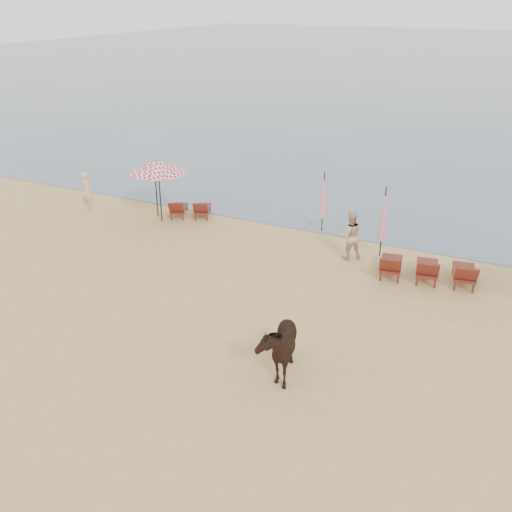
% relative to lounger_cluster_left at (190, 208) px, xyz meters
% --- Properties ---
extents(ground, '(120.00, 120.00, 0.00)m').
position_rel_lounger_cluster_left_xyz_m(ground, '(5.06, -9.32, -0.38)').
color(ground, tan).
rests_on(ground, ground).
extents(sea, '(160.00, 140.00, 0.06)m').
position_rel_lounger_cluster_left_xyz_m(sea, '(5.06, 70.68, -0.38)').
color(sea, '#51606B').
rests_on(sea, ground).
extents(lounger_cluster_left, '(2.00, 1.97, 0.55)m').
position_rel_lounger_cluster_left_xyz_m(lounger_cluster_left, '(0.00, 0.00, 0.00)').
color(lounger_cluster_left, maroon).
rests_on(lounger_cluster_left, ground).
extents(lounger_cluster_right, '(3.12, 2.16, 0.63)m').
position_rel_lounger_cluster_left_xyz_m(lounger_cluster_right, '(9.63, -1.53, 0.06)').
color(lounger_cluster_right, maroon).
rests_on(lounger_cluster_right, ground).
extents(umbrella_open_left_a, '(2.16, 2.16, 2.46)m').
position_rel_lounger_cluster_left_xyz_m(umbrella_open_left_a, '(-0.80, -0.85, 1.83)').
color(umbrella_open_left_a, black).
rests_on(umbrella_open_left_a, ground).
extents(umbrella_open_left_b, '(1.90, 1.93, 2.42)m').
position_rel_lounger_cluster_left_xyz_m(umbrella_open_left_b, '(-1.26, -0.46, 1.71)').
color(umbrella_open_left_b, black).
rests_on(umbrella_open_left_b, ground).
extents(umbrella_closed_left, '(0.28, 0.28, 2.30)m').
position_rel_lounger_cluster_left_xyz_m(umbrella_closed_left, '(5.26, 0.94, 1.03)').
color(umbrella_closed_left, black).
rests_on(umbrella_closed_left, ground).
extents(umbrella_closed_right, '(0.30, 0.30, 2.47)m').
position_rel_lounger_cluster_left_xyz_m(umbrella_closed_right, '(7.84, -0.30, 1.14)').
color(umbrella_closed_right, black).
rests_on(umbrella_closed_right, ground).
extents(cow, '(1.39, 2.04, 1.57)m').
position_rel_lounger_cluster_left_xyz_m(cow, '(7.37, -7.91, 0.41)').
color(cow, black).
rests_on(cow, ground).
extents(beachgoer_left, '(0.66, 0.49, 1.64)m').
position_rel_lounger_cluster_left_xyz_m(beachgoer_left, '(-4.27, -1.07, 0.44)').
color(beachgoer_left, '#E0AF8C').
rests_on(beachgoer_left, ground).
extents(beachgoer_right_a, '(1.03, 0.98, 1.68)m').
position_rel_lounger_cluster_left_xyz_m(beachgoer_right_a, '(6.92, -0.94, 0.46)').
color(beachgoer_right_a, tan).
rests_on(beachgoer_right_a, ground).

